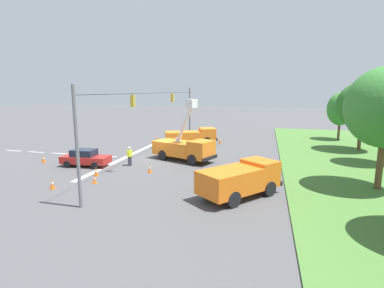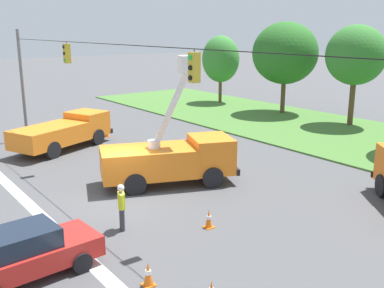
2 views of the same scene
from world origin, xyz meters
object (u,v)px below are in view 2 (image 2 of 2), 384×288
utility_truck_bucket_lift (171,157)px  road_worker (121,204)px  traffic_cone_lane_edge_b (148,274)px  tree_west (285,53)px  sedan_red (25,253)px  traffic_cone_mid_left (209,219)px  traffic_cone_near_bucket (107,131)px  tree_far_west (221,59)px  tree_centre (356,55)px  utility_truck_support_far (64,131)px

utility_truck_bucket_lift → road_worker: (3.17, -4.36, -0.33)m
traffic_cone_lane_edge_b → utility_truck_bucket_lift: bearing=141.3°
tree_west → sedan_red: size_ratio=1.78×
traffic_cone_mid_left → traffic_cone_near_bucket: size_ratio=0.94×
tree_west → traffic_cone_lane_edge_b: tree_west is taller
tree_far_west → tree_centre: size_ratio=0.88×
utility_truck_bucket_lift → traffic_cone_mid_left: utility_truck_bucket_lift is taller
road_worker → tree_west: bearing=118.9°
tree_centre → utility_truck_support_far: tree_centre is taller
road_worker → traffic_cone_mid_left: size_ratio=2.52×
tree_west → tree_centre: tree_west is taller
tree_far_west → tree_west: (7.72, 0.55, 0.87)m
traffic_cone_mid_left → traffic_cone_near_bucket: bearing=167.0°
tree_west → traffic_cone_mid_left: tree_west is taller
utility_truck_support_far → traffic_cone_lane_edge_b: size_ratio=9.41×
tree_far_west → traffic_cone_mid_left: 29.38m
tree_centre → traffic_cone_near_bucket: 18.95m
road_worker → traffic_cone_near_bucket: (-13.79, 6.27, -0.63)m
tree_far_west → utility_truck_bucket_lift: size_ratio=0.98×
tree_centre → road_worker: size_ratio=4.26×
tree_centre → road_worker: tree_centre is taller
tree_far_west → utility_truck_bucket_lift: bearing=-46.0°
utility_truck_bucket_lift → traffic_cone_near_bucket: (-10.62, 1.91, -0.96)m
utility_truck_support_far → sedan_red: (13.69, -6.65, -0.30)m
utility_truck_support_far → traffic_cone_mid_left: size_ratio=9.92×
tree_west → utility_truck_support_far: (-0.14, -19.63, -4.12)m
tree_far_west → sedan_red: 33.57m
tree_far_west → traffic_cone_near_bucket: tree_far_west is taller
utility_truck_bucket_lift → traffic_cone_lane_edge_b: utility_truck_bucket_lift is taller
tree_west → road_worker: size_ratio=4.42×
tree_centre → sedan_red: size_ratio=1.71×
road_worker → traffic_cone_lane_edge_b: (3.76, -1.19, -0.63)m
tree_west → utility_truck_bucket_lift: (9.21, -18.06, -3.88)m
sedan_red → road_worker: (-1.17, 3.85, 0.21)m
tree_far_west → road_worker: (20.10, -21.88, -3.34)m
tree_far_west → utility_truck_bucket_lift: tree_far_west is taller
tree_west → sedan_red: (13.55, -26.28, -4.42)m
sedan_red → traffic_cone_near_bucket: size_ratio=5.87×
tree_west → traffic_cone_lane_edge_b: 29.01m
sedan_red → utility_truck_bucket_lift: bearing=117.9°
tree_far_west → tree_centre: bearing=3.4°
tree_west → traffic_cone_near_bucket: tree_west is taller
tree_centre → utility_truck_support_far: 21.45m
sedan_red → traffic_cone_lane_edge_b: (2.59, 2.66, -0.42)m
utility_truck_support_far → traffic_cone_lane_edge_b: bearing=-13.8°
utility_truck_bucket_lift → road_worker: 5.40m
road_worker → traffic_cone_lane_edge_b: road_worker is taller
utility_truck_support_far → tree_far_west: bearing=111.7°
tree_far_west → tree_west: 7.79m
utility_truck_support_far → tree_west: bearing=89.6°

